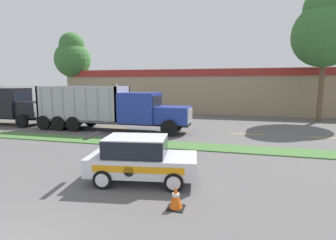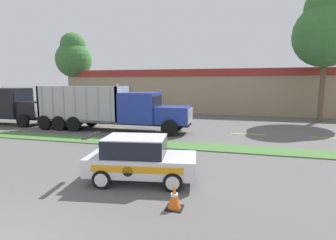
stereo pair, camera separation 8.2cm
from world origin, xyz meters
name	(u,v)px [view 1 (the left image)]	position (x,y,z in m)	size (l,w,h in m)	color
grass_verge	(148,144)	(0.00, 11.10, 0.03)	(120.00, 1.77, 0.06)	#477538
centre_line_1	(7,123)	(-15.62, 15.99, 0.00)	(2.40, 0.14, 0.01)	yellow
centre_line_2	(57,125)	(-10.22, 15.99, 0.00)	(2.40, 0.14, 0.01)	yellow
centre_line_3	(112,128)	(-4.82, 15.99, 0.00)	(2.40, 0.14, 0.01)	yellow
centre_line_4	(175,131)	(0.58, 15.99, 0.00)	(2.40, 0.14, 0.01)	yellow
centre_line_5	(247,134)	(5.98, 15.99, 0.00)	(2.40, 0.14, 0.01)	yellow
centre_line_6	(329,138)	(11.38, 15.99, 0.00)	(2.40, 0.14, 0.01)	yellow
dump_truck_lead	(124,111)	(-3.26, 14.94, 1.58)	(12.13, 2.84, 3.64)	black
rally_car	(141,159)	(1.72, 5.27, 0.88)	(4.27, 2.39, 1.75)	silver
traffic_cone	(176,197)	(3.51, 3.46, 0.34)	(0.50, 0.50, 0.69)	black
store_building_backdrop	(199,90)	(0.12, 33.07, 2.67)	(33.87, 12.10, 5.34)	#9E896B
tree_behind_centre	(72,57)	(-16.20, 27.63, 7.19)	(4.70, 4.70, 10.30)	brown
tree_behind_right	(326,28)	(12.87, 24.10, 8.69)	(5.90, 5.90, 12.53)	brown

